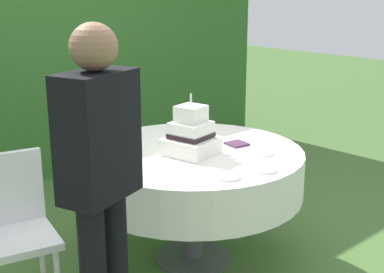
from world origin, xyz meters
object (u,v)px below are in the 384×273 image
(serving_plate_right, at_px, (265,170))
(napkin_stack, at_px, (237,144))
(cake_table, at_px, (193,171))
(standing_person, at_px, (100,180))
(wedding_cake, at_px, (191,136))
(serving_plate_left, at_px, (227,177))
(serving_plate_far, at_px, (265,153))
(garden_chair, at_px, (11,222))
(serving_plate_near, at_px, (129,141))

(serving_plate_right, distance_m, napkin_stack, 0.52)
(cake_table, distance_m, standing_person, 1.13)
(wedding_cake, bearing_deg, serving_plate_left, -107.30)
(serving_plate_far, bearing_deg, garden_chair, 157.81)
(cake_table, distance_m, napkin_stack, 0.34)
(serving_plate_near, bearing_deg, serving_plate_left, -90.45)
(serving_plate_near, relative_size, serving_plate_left, 0.77)
(napkin_stack, height_order, garden_chair, garden_chair)
(serving_plate_left, bearing_deg, serving_plate_right, -16.14)
(napkin_stack, xyz_separation_m, standing_person, (-1.26, -0.37, 0.17))
(cake_table, distance_m, garden_chair, 1.13)
(cake_table, xyz_separation_m, standing_person, (-0.97, -0.47, 0.32))
(serving_plate_near, relative_size, standing_person, 0.07)
(serving_plate_far, xyz_separation_m, serving_plate_left, (-0.46, -0.13, 0.00))
(serving_plate_near, bearing_deg, serving_plate_far, -59.45)
(cake_table, height_order, standing_person, standing_person)
(serving_plate_far, height_order, napkin_stack, napkin_stack)
(serving_plate_far, bearing_deg, napkin_stack, 85.60)
(wedding_cake, height_order, serving_plate_right, wedding_cake)
(wedding_cake, relative_size, napkin_stack, 3.02)
(garden_chair, relative_size, standing_person, 0.56)
(garden_chair, bearing_deg, cake_table, -10.59)
(garden_chair, xyz_separation_m, standing_person, (0.13, -0.68, 0.39))
(serving_plate_left, xyz_separation_m, standing_person, (-0.78, 0.02, 0.17))
(serving_plate_near, bearing_deg, wedding_cake, -74.21)
(serving_plate_far, height_order, garden_chair, garden_chair)
(cake_table, height_order, wedding_cake, wedding_cake)
(cake_table, relative_size, serving_plate_near, 12.63)
(wedding_cake, bearing_deg, standing_person, -154.98)
(serving_plate_right, bearing_deg, wedding_cake, 100.39)
(serving_plate_near, distance_m, serving_plate_right, 1.00)
(wedding_cake, height_order, serving_plate_near, wedding_cake)
(standing_person, bearing_deg, wedding_cake, 25.02)
(garden_chair, bearing_deg, standing_person, -78.82)
(serving_plate_near, distance_m, serving_plate_left, 0.91)
(cake_table, xyz_separation_m, serving_plate_right, (0.04, -0.55, 0.14))
(napkin_stack, bearing_deg, serving_plate_right, -119.14)
(serving_plate_far, distance_m, standing_person, 1.26)
(wedding_cake, height_order, serving_plate_left, wedding_cake)
(serving_plate_far, distance_m, napkin_stack, 0.25)
(cake_table, bearing_deg, serving_plate_near, 114.14)
(cake_table, relative_size, standing_person, 0.86)
(serving_plate_near, xyz_separation_m, napkin_stack, (0.48, -0.52, 0.00))
(serving_plate_right, relative_size, napkin_stack, 1.03)
(serving_plate_right, height_order, standing_person, standing_person)
(serving_plate_right, xyz_separation_m, garden_chair, (-1.14, 0.76, -0.22))
(garden_chair, bearing_deg, serving_plate_near, 13.09)
(serving_plate_left, relative_size, serving_plate_right, 1.11)
(cake_table, height_order, serving_plate_near, serving_plate_near)
(serving_plate_left, bearing_deg, wedding_cake, 72.70)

